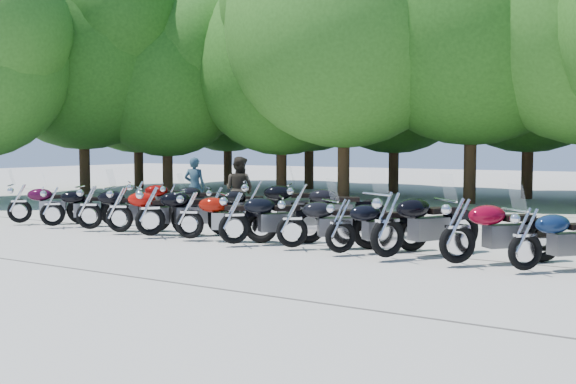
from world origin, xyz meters
The scene contains 30 objects.
ground centered at (0.00, 0.00, 0.00)m, with size 90.00×90.00×0.00m, color #9E9B8F.
tree_0 centered at (-15.42, 12.98, 5.45)m, with size 7.50×7.50×9.21m.
tree_1 centered at (-12.04, 11.24, 5.06)m, with size 6.97×6.97×8.55m.
tree_2 centered at (-7.25, 12.84, 5.31)m, with size 7.31×7.31×8.97m.
tree_3 centered at (-3.57, 11.24, 6.32)m, with size 8.70×8.70×10.67m.
tree_4 centered at (0.54, 13.09, 6.64)m, with size 9.13×9.13×11.20m.
tree_9 centered at (-13.53, 17.59, 5.52)m, with size 7.59×7.59×9.32m.
tree_10 centered at (-8.29, 16.97, 5.66)m, with size 7.78×7.78×9.55m.
tree_11 centered at (-3.76, 16.43, 5.49)m, with size 7.56×7.56×9.28m.
tree_12 centered at (1.80, 16.47, 5.72)m, with size 7.88×7.88×9.67m.
tree_17 centered at (-14.68, 9.00, 6.04)m, with size 8.31×8.31×10.20m.
motorcycle_0 centered at (-7.67, 0.52, 0.61)m, with size 0.66×2.17×1.23m, color #33061F, non-canonical shape.
motorcycle_1 centered at (-6.39, 0.52, 0.60)m, with size 0.64×2.11×1.20m, color black, non-canonical shape.
motorcycle_2 centered at (-5.08, 0.55, 0.64)m, with size 0.69×2.26×1.28m, color black, non-canonical shape.
motorcycle_3 centered at (-4.03, 0.52, 0.65)m, with size 0.69×2.28×1.29m, color #9B0A05, non-canonical shape.
motorcycle_4 centered at (-2.99, 0.44, 0.67)m, with size 0.72×2.36×1.34m, color black, non-canonical shape.
motorcycle_5 centered at (-1.94, 0.55, 0.62)m, with size 0.67×2.21×1.25m, color maroon, non-canonical shape.
motorcycle_6 centered at (-0.65, 0.41, 0.65)m, with size 0.70×2.29×1.29m, color black, non-canonical shape.
motorcycle_7 centered at (0.63, 0.64, 0.62)m, with size 0.67×2.21×1.25m, color black, non-canonical shape.
motorcycle_8 centered at (1.76, 0.53, 0.62)m, with size 0.67×2.19×1.24m, color black, non-canonical shape.
motorcycle_9 centered at (2.74, 0.47, 0.72)m, with size 0.77×2.54×1.44m, color black, non-canonical shape.
motorcycle_10 centered at (4.01, 0.55, 0.68)m, with size 0.73×2.41×1.36m, color maroon, non-canonical shape.
motorcycle_11 centered at (5.15, 0.52, 0.62)m, with size 0.67×2.20×1.24m, color #0D1D3C, non-canonical shape.
motorcycle_14 centered at (-5.88, 3.03, 0.62)m, with size 0.67×2.21×1.25m, color #7A0604, non-canonical shape.
motorcycle_15 centered at (-4.86, 3.25, 0.61)m, with size 0.65×2.14×1.21m, color black, non-canonical shape.
motorcycle_16 centered at (-3.25, 3.22, 0.57)m, with size 0.62×2.03×1.15m, color black, non-canonical shape.
motorcycle_17 centered at (-1.93, 3.05, 0.70)m, with size 0.76×2.48×1.40m, color black, non-canonical shape.
motorcycle_18 centered at (-0.69, 3.17, 0.67)m, with size 0.72×2.37×1.34m, color black, non-canonical shape.
rider_0 centered at (-5.26, 4.78, 0.87)m, with size 0.64×0.42×1.74m, color #223B48.
rider_1 centered at (-3.10, 4.03, 0.90)m, with size 0.87×0.68×1.79m, color black.
Camera 1 is at (7.52, -10.80, 2.13)m, focal length 42.00 mm.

